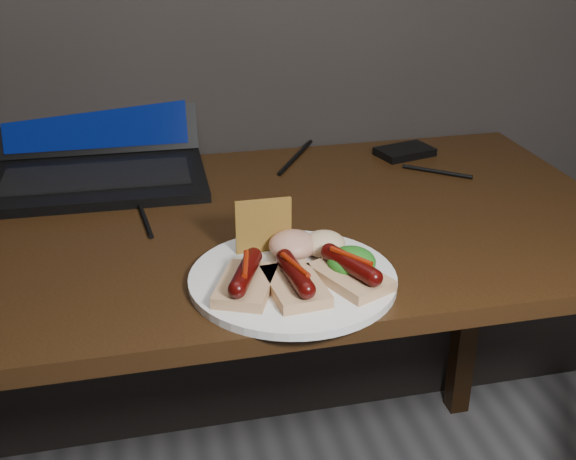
{
  "coord_description": "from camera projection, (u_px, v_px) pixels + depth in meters",
  "views": [
    {
      "loc": [
        -0.13,
        0.28,
        1.27
      ],
      "look_at": [
        0.07,
        1.18,
        0.82
      ],
      "focal_mm": 45.0,
      "sensor_mm": 36.0,
      "label": 1
    }
  ],
  "objects": [
    {
      "name": "desk",
      "position": [
        222.0,
        269.0,
        1.26
      ],
      "size": [
        1.4,
        0.7,
        0.75
      ],
      "color": "#331F0C",
      "rests_on": "ground"
    },
    {
      "name": "laptop",
      "position": [
        96.0,
        148.0,
        1.4
      ],
      "size": [
        0.42,
        0.35,
        0.25
      ],
      "color": "black",
      "rests_on": "desk"
    },
    {
      "name": "hard_drive",
      "position": [
        405.0,
        152.0,
        1.52
      ],
      "size": [
        0.13,
        0.1,
        0.02
      ],
      "primitive_type": "cube",
      "rotation": [
        0.0,
        0.0,
        0.26
      ],
      "color": "black",
      "rests_on": "desk"
    },
    {
      "name": "desk_cables",
      "position": [
        211.0,
        188.0,
        1.35
      ],
      "size": [
        0.98,
        0.42,
        0.01
      ],
      "color": "black",
      "rests_on": "desk"
    },
    {
      "name": "plate",
      "position": [
        293.0,
        279.0,
        1.03
      ],
      "size": [
        0.36,
        0.36,
        0.01
      ],
      "primitive_type": "cylinder",
      "rotation": [
        0.0,
        0.0,
        -0.22
      ],
      "color": "white",
      "rests_on": "desk"
    },
    {
      "name": "bread_sausage_left",
      "position": [
        246.0,
        279.0,
        0.99
      ],
      "size": [
        0.11,
        0.13,
        0.04
      ],
      "color": "tan",
      "rests_on": "plate"
    },
    {
      "name": "bread_sausage_center",
      "position": [
        295.0,
        280.0,
        0.98
      ],
      "size": [
        0.08,
        0.12,
        0.04
      ],
      "color": "tan",
      "rests_on": "plate"
    },
    {
      "name": "bread_sausage_right",
      "position": [
        350.0,
        272.0,
        1.01
      ],
      "size": [
        0.11,
        0.13,
        0.04
      ],
      "color": "tan",
      "rests_on": "plate"
    },
    {
      "name": "crispbread",
      "position": [
        263.0,
        226.0,
        1.08
      ],
      "size": [
        0.09,
        0.01,
        0.08
      ],
      "primitive_type": "cube",
      "color": "#AF7D30",
      "rests_on": "plate"
    },
    {
      "name": "salad_greens",
      "position": [
        352.0,
        262.0,
        1.03
      ],
      "size": [
        0.07,
        0.07,
        0.04
      ],
      "primitive_type": "ellipsoid",
      "color": "#125210",
      "rests_on": "plate"
    },
    {
      "name": "salsa_mound",
      "position": [
        293.0,
        245.0,
        1.08
      ],
      "size": [
        0.07,
        0.07,
        0.04
      ],
      "primitive_type": "ellipsoid",
      "color": "maroon",
      "rests_on": "plate"
    },
    {
      "name": "coleslaw_mound",
      "position": [
        324.0,
        244.0,
        1.08
      ],
      "size": [
        0.06,
        0.06,
        0.04
      ],
      "primitive_type": "ellipsoid",
      "color": "beige",
      "rests_on": "plate"
    }
  ]
}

